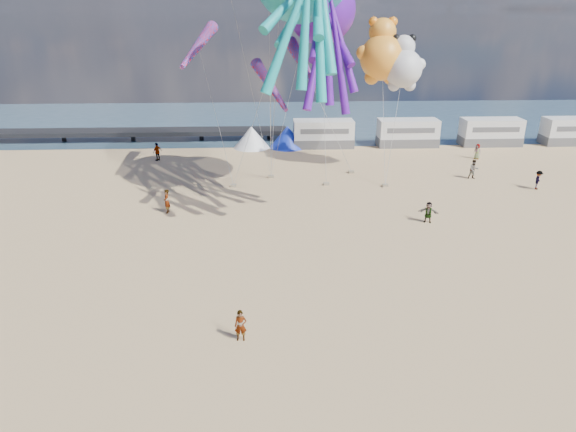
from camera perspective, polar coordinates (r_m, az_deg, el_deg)
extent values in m
plane|color=tan|center=(21.58, -0.67, -19.72)|extent=(120.00, 120.00, 0.00)
plane|color=#324B5F|center=(72.53, -2.21, 10.58)|extent=(120.00, 120.00, 0.00)
cube|color=black|center=(67.43, -26.92, 8.21)|extent=(60.00, 3.00, 0.50)
cube|color=silver|center=(57.92, 3.94, 9.12)|extent=(6.60, 2.50, 3.00)
cube|color=silver|center=(59.73, 13.15, 9.00)|extent=(6.60, 2.50, 3.00)
cube|color=silver|center=(62.95, 21.61, 8.69)|extent=(6.60, 2.50, 3.00)
cube|color=silver|center=(67.36, 29.08, 8.25)|extent=(6.60, 2.50, 3.00)
cone|color=white|center=(57.64, -4.09, 8.75)|extent=(4.00, 4.00, 2.40)
cone|color=#1933CC|center=(57.67, -0.06, 8.81)|extent=(4.00, 4.00, 2.40)
imported|color=tan|center=(24.33, -5.29, -12.03)|extent=(0.58, 0.39, 1.56)
imported|color=#7F6659|center=(56.55, 20.28, 6.74)|extent=(0.66, 0.67, 1.56)
imported|color=#7F6659|center=(49.57, 19.93, 4.89)|extent=(0.88, 0.59, 1.77)
imported|color=#7F6659|center=(48.75, 26.05, 3.60)|extent=(0.98, 1.02, 1.65)
imported|color=#7F6659|center=(54.11, -14.31, 6.94)|extent=(1.27, 1.36, 1.84)
imported|color=#7F6659|center=(38.29, 15.33, 0.40)|extent=(0.98, 0.67, 1.55)
imported|color=#7F6659|center=(39.72, -13.33, 1.61)|extent=(0.55, 1.71, 1.84)
cube|color=gray|center=(44.94, -6.08, 3.39)|extent=(0.50, 0.35, 0.22)
cube|color=gray|center=(45.26, 4.28, 3.59)|extent=(0.50, 0.35, 0.22)
cube|color=gray|center=(45.51, 10.74, 3.36)|extent=(0.50, 0.35, 0.22)
cube|color=gray|center=(48.92, 7.05, 4.90)|extent=(0.50, 0.35, 0.22)
cube|color=gray|center=(47.17, -1.90, 4.41)|extent=(0.50, 0.35, 0.22)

